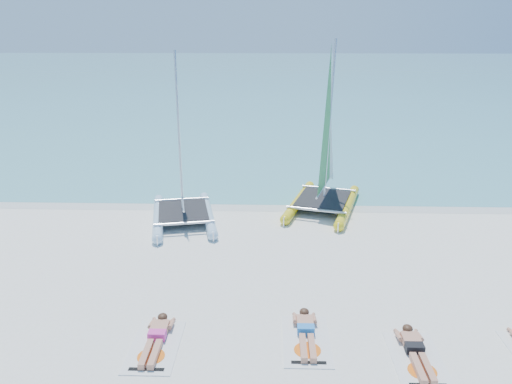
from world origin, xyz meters
TOP-DOWN VIEW (x-y plane):
  - ground at (0.00, 0.00)m, footprint 140.00×140.00m
  - sea at (0.00, 63.00)m, footprint 140.00×115.00m
  - wet_sand_strip at (0.00, 5.50)m, footprint 140.00×1.40m
  - catamaran_blue at (-3.47, 3.95)m, footprint 2.85×4.58m
  - catamaran_yellow at (1.59, 5.65)m, footprint 3.32×4.96m
  - towel_a at (-2.83, -3.30)m, footprint 1.00×1.85m
  - sunbather_a at (-2.83, -3.10)m, footprint 0.37×1.73m
  - towel_b at (0.34, -2.99)m, footprint 1.00×1.85m
  - sunbather_b at (0.34, -2.80)m, footprint 0.37×1.73m
  - towel_c at (2.51, -3.58)m, footprint 1.00×1.85m
  - sunbather_c at (2.51, -3.39)m, footprint 0.37×1.73m

SIDE VIEW (x-z plane):
  - ground at x=0.00m, z-range 0.00..0.00m
  - wet_sand_strip at x=0.00m, z-range 0.00..0.01m
  - sea at x=0.00m, z-range 0.00..0.01m
  - towel_a at x=-2.83m, z-range 0.00..0.02m
  - towel_b at x=0.34m, z-range 0.00..0.02m
  - towel_c at x=2.51m, z-range 0.00..0.02m
  - sunbather_a at x=-2.83m, z-range -0.01..0.25m
  - sunbather_b at x=0.34m, z-range -0.01..0.25m
  - sunbather_c at x=2.51m, z-range -0.01..0.25m
  - catamaran_blue at x=-3.47m, z-range -1.17..4.64m
  - catamaran_yellow at x=1.59m, z-range -1.14..5.02m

